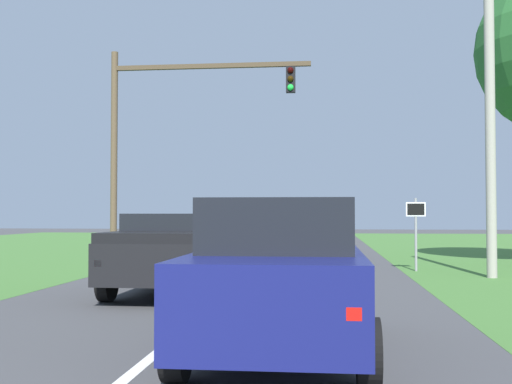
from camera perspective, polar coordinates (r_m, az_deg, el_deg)
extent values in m
plane|color=#424244|center=(13.30, -3.22, -9.65)|extent=(120.00, 120.00, 0.00)
cube|color=navy|center=(8.24, 2.21, -8.53)|extent=(2.02, 4.73, 0.96)
cube|color=black|center=(8.42, 2.32, -2.91)|extent=(1.77, 2.93, 0.65)
cube|color=red|center=(6.06, -7.33, -10.44)|extent=(0.14, 0.06, 0.12)
cube|color=red|center=(5.90, 8.71, -10.67)|extent=(0.14, 0.06, 0.12)
cylinder|color=black|center=(9.86, -3.10, -10.25)|extent=(0.24, 0.72, 0.72)
cylinder|color=black|center=(9.74, 8.85, -10.33)|extent=(0.24, 0.72, 0.72)
cylinder|color=black|center=(7.03, -7.11, -13.63)|extent=(0.24, 0.72, 0.72)
cylinder|color=black|center=(6.86, 9.97, -13.91)|extent=(0.24, 0.72, 0.72)
cube|color=black|center=(14.65, -7.13, -5.74)|extent=(2.13, 5.26, 0.82)
cube|color=black|center=(14.37, -7.38, -3.05)|extent=(1.83, 2.01, 0.57)
cube|color=black|center=(13.06, -8.87, -3.96)|extent=(1.98, 2.02, 0.20)
cube|color=red|center=(12.44, -13.86, -6.19)|extent=(0.14, 0.06, 0.12)
cube|color=red|center=(11.95, -6.25, -6.42)|extent=(0.14, 0.06, 0.12)
cylinder|color=black|center=(16.51, -9.22, -6.72)|extent=(0.26, 0.80, 0.80)
cylinder|color=black|center=(16.06, -2.13, -6.88)|extent=(0.26, 0.80, 0.80)
cylinder|color=black|center=(13.44, -13.13, -7.80)|extent=(0.26, 0.80, 0.80)
cylinder|color=black|center=(12.89, -4.46, -8.10)|extent=(0.26, 0.80, 0.80)
cylinder|color=brown|center=(23.56, -12.53, 3.04)|extent=(0.24, 0.24, 7.62)
cube|color=#4C3D2B|center=(23.18, -4.02, 11.12)|extent=(7.06, 0.16, 0.16)
cube|color=black|center=(22.74, 3.11, 9.95)|extent=(0.32, 0.28, 0.90)
sphere|color=black|center=(22.66, 3.09, 10.77)|extent=(0.22, 0.22, 0.22)
sphere|color=black|center=(22.60, 3.09, 10.03)|extent=(0.22, 0.22, 0.22)
sphere|color=#1ED83F|center=(22.53, 3.09, 9.28)|extent=(0.22, 0.22, 0.22)
cylinder|color=gray|center=(20.48, 14.04, -3.70)|extent=(0.08, 0.08, 2.27)
cube|color=white|center=(20.44, 14.04, -1.51)|extent=(0.60, 0.03, 0.44)
cube|color=black|center=(20.42, 14.04, -1.51)|extent=(0.52, 0.01, 0.36)
cylinder|color=#9E998E|center=(19.11, 20.14, 4.97)|extent=(0.28, 0.28, 8.09)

